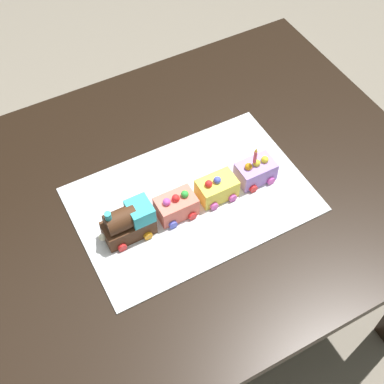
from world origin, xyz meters
name	(u,v)px	position (x,y,z in m)	size (l,w,h in m)	color
ground_plane	(178,312)	(0.00, 0.00, 0.00)	(8.00, 8.00, 0.00)	gray
dining_table	(173,218)	(0.00, 0.00, 0.63)	(1.40, 1.00, 0.74)	black
cake_board	(192,199)	(0.04, -0.04, 0.74)	(0.60, 0.40, 0.00)	silver
cake_locomotive	(128,222)	(-0.14, -0.06, 0.79)	(0.14, 0.08, 0.12)	#472816
cake_car_gondola_coral	(176,206)	(-0.02, -0.06, 0.77)	(0.10, 0.08, 0.07)	#F27260
cake_car_tanker_lemon	(217,188)	(0.10, -0.06, 0.77)	(0.10, 0.08, 0.07)	#F4E04C
cake_car_hopper_lavender	(256,171)	(0.22, -0.06, 0.77)	(0.10, 0.08, 0.07)	#AD84E0
birthday_candle	(255,155)	(0.21, -0.06, 0.84)	(0.01, 0.01, 0.05)	#F24C59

